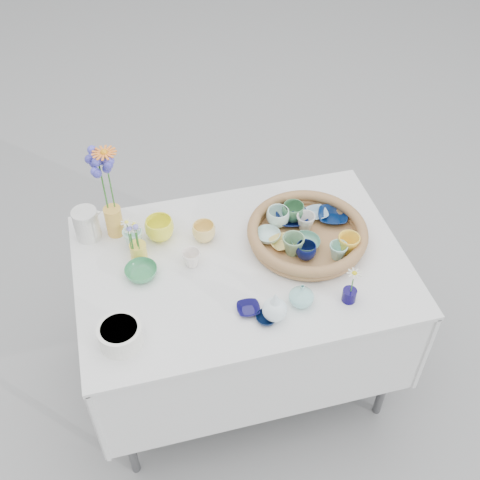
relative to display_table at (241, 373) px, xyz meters
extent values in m
plane|color=gray|center=(0.00, 0.00, 0.00)|extent=(80.00, 80.00, 0.00)
imported|color=#0A1542|center=(0.25, 0.16, 0.80)|extent=(0.16, 0.16, 0.03)
imported|color=#061943|center=(0.42, 0.13, 0.80)|extent=(0.15, 0.15, 0.03)
imported|color=yellow|center=(0.41, -0.06, 0.82)|extent=(0.11, 0.11, 0.08)
imported|color=#64A588|center=(0.26, 0.01, 0.80)|extent=(0.13, 0.13, 0.04)
imported|color=#709D70|center=(0.20, -0.01, 0.82)|extent=(0.09, 0.09, 0.08)
imported|color=silver|center=(0.13, 0.08, 0.80)|extent=(0.12, 0.12, 0.03)
imported|color=silver|center=(0.19, 0.16, 0.82)|extent=(0.12, 0.12, 0.07)
imported|color=silver|center=(0.29, 0.10, 0.82)|extent=(0.08, 0.08, 0.07)
imported|color=#95BBD0|center=(0.36, 0.16, 0.79)|extent=(0.09, 0.09, 0.02)
imported|color=#081042|center=(0.24, -0.05, 0.81)|extent=(0.10, 0.10, 0.06)
imported|color=#D9B85D|center=(0.17, 0.04, 0.79)|extent=(0.11, 0.11, 0.02)
imported|color=#93CEBF|center=(0.36, -0.08, 0.82)|extent=(0.09, 0.09, 0.07)
imported|color=#3E7449|center=(0.26, 0.17, 0.82)|extent=(0.12, 0.12, 0.07)
imported|color=yellow|center=(-0.28, 0.22, 0.81)|extent=(0.13, 0.13, 0.09)
imported|color=#F9D371|center=(-0.11, 0.17, 0.80)|extent=(0.12, 0.12, 0.07)
imported|color=#3B8D59|center=(-0.38, 0.03, 0.78)|extent=(0.13, 0.13, 0.04)
imported|color=white|center=(-0.18, 0.04, 0.80)|extent=(0.08, 0.08, 0.07)
imported|color=#100D49|center=(-0.03, -0.23, 0.78)|extent=(0.09, 0.09, 0.02)
imported|color=silver|center=(-0.38, 0.20, 0.80)|extent=(0.10, 0.10, 0.07)
imported|color=#071433|center=(0.02, -0.29, 0.78)|extent=(0.09, 0.09, 0.02)
imported|color=#90D4CF|center=(0.16, -0.24, 0.81)|extent=(0.11, 0.11, 0.09)
cylinder|color=#090241|center=(0.33, -0.27, 0.79)|extent=(0.06, 0.06, 0.05)
cylinder|color=gold|center=(-0.45, 0.29, 0.83)|extent=(0.08, 0.08, 0.13)
cylinder|color=yellow|center=(-0.37, 0.13, 0.80)|extent=(0.07, 0.07, 0.07)
camera|label=1|loc=(-0.39, -1.51, 2.45)|focal=45.00mm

